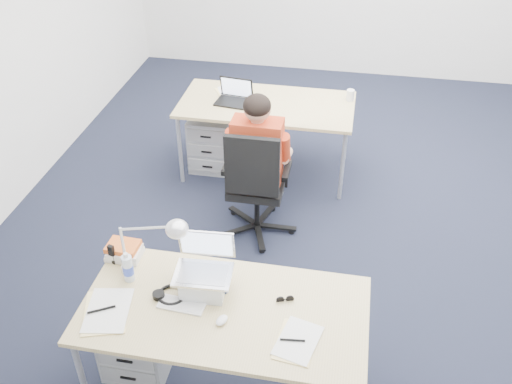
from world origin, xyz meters
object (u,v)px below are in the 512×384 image
headphones (172,294)px  book_stack (124,251)px  wireless_keyboard (182,305)px  computer_mouse (222,320)px  water_bottle (128,267)px  drawer_pedestal_near (140,329)px  desk_near (224,314)px  desk_far (266,108)px  silver_laptop (203,269)px  far_cup (350,95)px  bear_figurine (186,291)px  cordless_phone (112,254)px  drawer_pedestal_far (213,139)px  office_chair (256,204)px  seated_person (260,158)px  desk_lamp (144,245)px  sunglasses (285,299)px  can_koozie (223,283)px  dark_laptop (233,92)px

headphones → book_stack: bearing=128.1°
wireless_keyboard → computer_mouse: bearing=-13.4°
water_bottle → drawer_pedestal_near: bearing=93.7°
desk_near → desk_far: same height
silver_laptop → far_cup: (0.70, 2.62, -0.12)m
drawer_pedestal_near → headphones: 0.56m
water_bottle → bear_figurine: 0.39m
wireless_keyboard → computer_mouse: (0.25, -0.08, 0.01)m
far_cup → cordless_phone: bearing=-117.5°
drawer_pedestal_far → bear_figurine: 2.63m
office_chair → cordless_phone: office_chair is taller
drawer_pedestal_near → seated_person: bearing=73.1°
desk_near → computer_mouse: (0.01, -0.10, 0.06)m
desk_far → seated_person: (0.09, -0.78, -0.06)m
desk_near → far_cup: far_cup is taller
drawer_pedestal_near → drawer_pedestal_far: bearing=93.0°
headphones → book_stack: book_stack is taller
desk_near → office_chair: 1.62m
desk_lamp → sunglasses: bearing=14.2°
seated_person → far_cup: bearing=56.7°
drawer_pedestal_far → cordless_phone: bearing=-90.5°
office_chair → silver_laptop: (-0.03, -1.46, 0.61)m
computer_mouse → headphones: size_ratio=0.39×
desk_near → water_bottle: bearing=168.7°
desk_far → can_koozie: (0.16, -2.40, 0.10)m
computer_mouse → bear_figurine: bearing=171.3°
far_cup → book_stack: bearing=-117.3°
desk_far → book_stack: bearing=-102.8°
desk_lamp → seated_person: bearing=95.0°
seated_person → can_koozie: 1.63m
headphones → office_chair: bearing=65.5°
desk_near → desk_lamp: size_ratio=3.66×
silver_laptop → book_stack: silver_laptop is taller
computer_mouse → cordless_phone: cordless_phone is taller
office_chair → bear_figurine: (-0.11, -1.54, 0.51)m
desk_far → can_koozie: 2.41m
silver_laptop → water_bottle: silver_laptop is taller
drawer_pedestal_near → drawer_pedestal_far: same height
far_cup → desk_near: bearing=-101.4°
wireless_keyboard → dark_laptop: 2.52m
desk_far → bear_figurine: (-0.03, -2.50, 0.11)m
silver_laptop → wireless_keyboard: (-0.09, -0.14, -0.17)m
desk_near → drawer_pedestal_far: bearing=105.9°
water_bottle → far_cup: size_ratio=1.98×
office_chair → can_koozie: bearing=-87.6°
water_bottle → sunglasses: water_bottle is taller
headphones → desk_far: bearing=70.3°
book_stack → cordless_phone: size_ratio=1.54×
wireless_keyboard → water_bottle: bearing=161.9°
seated_person → headphones: 1.73m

